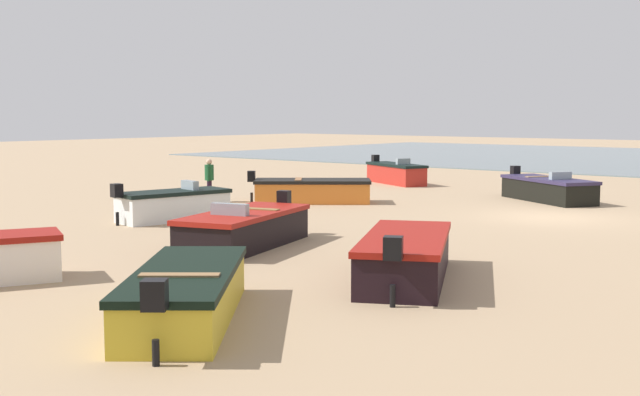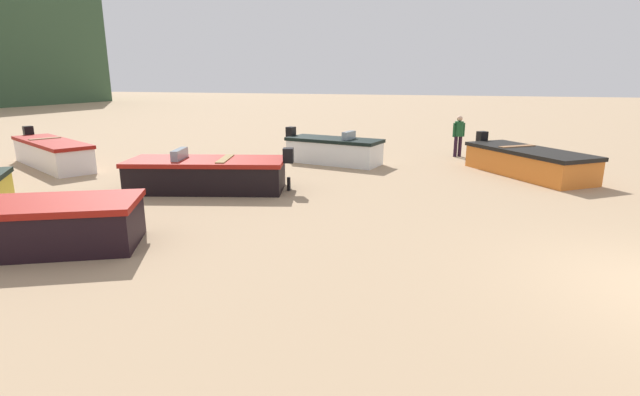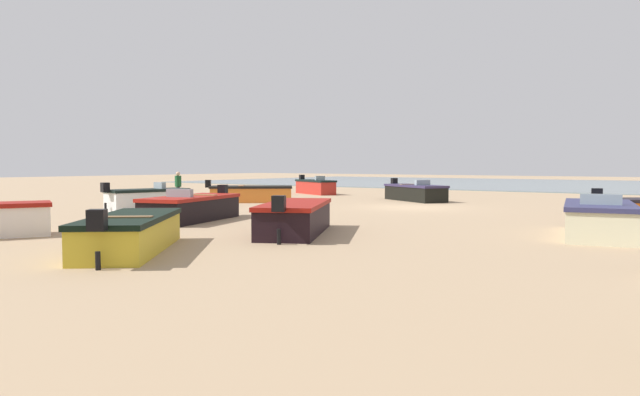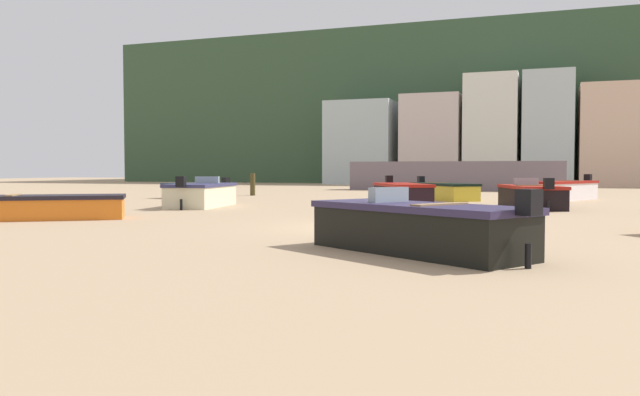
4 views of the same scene
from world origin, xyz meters
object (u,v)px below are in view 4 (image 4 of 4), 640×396
(boat_orange_1, at_px, (35,207))
(boat_black_3, at_px, (531,196))
(boat_white_2, at_px, (566,190))
(boat_white_6, at_px, (196,191))
(boat_black_8, at_px, (402,194))
(boat_cream_9, at_px, (201,195))
(boat_yellow_7, at_px, (443,191))
(mooring_post_near_water, at_px, (253,184))
(boat_black_4, at_px, (418,228))

(boat_orange_1, relative_size, boat_black_3, 1.10)
(boat_white_2, distance_m, boat_white_6, 18.30)
(boat_white_2, bearing_deg, boat_black_3, 104.75)
(boat_black_8, bearing_deg, boat_cream_9, 2.99)
(boat_yellow_7, height_order, mooring_post_near_water, mooring_post_near_water)
(boat_orange_1, height_order, boat_yellow_7, boat_yellow_7)
(boat_black_3, relative_size, boat_black_4, 1.05)
(boat_cream_9, relative_size, mooring_post_near_water, 3.59)
(boat_white_6, height_order, mooring_post_near_water, mooring_post_near_water)
(boat_orange_1, distance_m, boat_yellow_7, 19.16)
(boat_orange_1, relative_size, boat_white_2, 1.04)
(boat_white_2, bearing_deg, mooring_post_near_water, 26.15)
(boat_white_2, relative_size, boat_black_4, 1.11)
(boat_orange_1, xyz_separation_m, boat_black_4, (12.26, -3.73, 0.09))
(boat_white_6, bearing_deg, boat_white_2, -59.58)
(boat_black_4, height_order, boat_black_8, boat_black_8)
(boat_white_2, bearing_deg, boat_black_8, 69.45)
(boat_yellow_7, distance_m, boat_cream_9, 12.31)
(boat_white_2, distance_m, boat_cream_9, 17.53)
(boat_orange_1, xyz_separation_m, boat_yellow_7, (9.59, 16.59, 0.05))
(boat_black_3, bearing_deg, boat_cream_9, 179.02)
(boat_black_8, relative_size, mooring_post_near_water, 3.57)
(boat_black_3, bearing_deg, boat_orange_1, -158.12)
(boat_black_4, bearing_deg, boat_black_3, 26.18)
(boat_white_6, bearing_deg, boat_black_8, -82.76)
(boat_black_3, xyz_separation_m, boat_yellow_7, (-4.24, 5.64, -0.03))
(boat_black_4, xyz_separation_m, boat_cream_9, (-10.95, 11.20, 0.02))
(boat_black_3, xyz_separation_m, mooring_post_near_water, (-15.35, 7.12, 0.19))
(boat_black_4, bearing_deg, boat_black_8, 45.68)
(boat_yellow_7, xyz_separation_m, boat_cream_9, (-8.28, -9.11, 0.05))
(boat_black_8, bearing_deg, boat_black_4, 75.84)
(boat_orange_1, height_order, boat_white_2, boat_white_2)
(boat_yellow_7, height_order, boat_cream_9, boat_cream_9)
(boat_yellow_7, distance_m, boat_black_8, 4.93)
(boat_white_6, bearing_deg, mooring_post_near_water, 4.69)
(boat_white_6, bearing_deg, boat_cream_9, -132.16)
(boat_black_4, relative_size, boat_black_8, 0.97)
(boat_white_6, relative_size, boat_cream_9, 0.92)
(boat_white_6, relative_size, boat_yellow_7, 0.97)
(boat_white_2, relative_size, boat_black_8, 1.08)
(boat_black_3, distance_m, boat_white_6, 16.42)
(boat_white_2, xyz_separation_m, boat_black_3, (-1.43, -7.13, -0.02))
(boat_black_4, distance_m, boat_cream_9, 15.67)
(boat_black_8, distance_m, mooring_post_near_water, 11.90)
(boat_white_2, height_order, boat_black_4, boat_white_2)
(boat_black_3, relative_size, mooring_post_near_water, 3.65)
(boat_black_4, xyz_separation_m, boat_white_6, (-14.68, 17.07, -0.05))
(boat_cream_9, bearing_deg, boat_white_2, 26.33)
(boat_white_6, height_order, boat_yellow_7, boat_yellow_7)
(boat_black_8, height_order, boat_cream_9, boat_cream_9)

